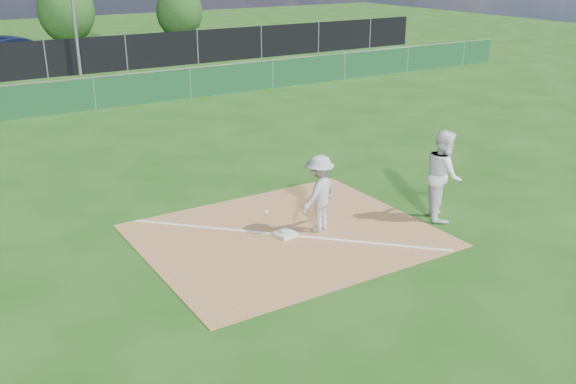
{
  "coord_description": "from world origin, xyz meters",
  "views": [
    {
      "loc": [
        -6.64,
        -9.68,
        5.71
      ],
      "look_at": [
        0.04,
        1.0,
        1.0
      ],
      "focal_mm": 40.0,
      "sensor_mm": 36.0,
      "label": 1
    }
  ],
  "objects_px": {
    "car_right": "(108,48)",
    "tree_mid": "(66,11)",
    "tree_right": "(179,12)",
    "runner": "(443,175)",
    "first_base": "(285,234)",
    "play_at_first": "(319,193)",
    "car_mid": "(17,50)"
  },
  "relations": [
    {
      "from": "car_mid",
      "to": "car_right",
      "type": "bearing_deg",
      "value": -117.25
    },
    {
      "from": "runner",
      "to": "first_base",
      "type": "bearing_deg",
      "value": 107.96
    },
    {
      "from": "runner",
      "to": "tree_right",
      "type": "bearing_deg",
      "value": 19.96
    },
    {
      "from": "play_at_first",
      "to": "tree_right",
      "type": "relative_size",
      "value": 0.5
    },
    {
      "from": "car_mid",
      "to": "tree_mid",
      "type": "bearing_deg",
      "value": -50.63
    },
    {
      "from": "play_at_first",
      "to": "car_right",
      "type": "xyz_separation_m",
      "value": [
        3.6,
        26.43,
        -0.27
      ]
    },
    {
      "from": "runner",
      "to": "tree_right",
      "type": "distance_m",
      "value": 33.75
    },
    {
      "from": "runner",
      "to": "car_mid",
      "type": "height_order",
      "value": "runner"
    },
    {
      "from": "car_right",
      "to": "tree_mid",
      "type": "distance_m",
      "value": 7.2
    },
    {
      "from": "first_base",
      "to": "car_mid",
      "type": "relative_size",
      "value": 0.09
    },
    {
      "from": "runner",
      "to": "tree_right",
      "type": "height_order",
      "value": "tree_right"
    },
    {
      "from": "play_at_first",
      "to": "runner",
      "type": "distance_m",
      "value": 2.93
    },
    {
      "from": "runner",
      "to": "tree_mid",
      "type": "bearing_deg",
      "value": 32.37
    },
    {
      "from": "tree_mid",
      "to": "tree_right",
      "type": "relative_size",
      "value": 1.14
    },
    {
      "from": "runner",
      "to": "tree_mid",
      "type": "height_order",
      "value": "tree_mid"
    },
    {
      "from": "tree_right",
      "to": "runner",
      "type": "bearing_deg",
      "value": -103.1
    },
    {
      "from": "runner",
      "to": "car_mid",
      "type": "relative_size",
      "value": 0.46
    },
    {
      "from": "first_base",
      "to": "car_mid",
      "type": "xyz_separation_m",
      "value": [
        -0.3,
        27.34,
        0.68
      ]
    },
    {
      "from": "car_mid",
      "to": "tree_mid",
      "type": "height_order",
      "value": "tree_mid"
    },
    {
      "from": "first_base",
      "to": "play_at_first",
      "type": "bearing_deg",
      "value": -7.88
    },
    {
      "from": "car_right",
      "to": "tree_mid",
      "type": "xyz_separation_m",
      "value": [
        -0.39,
        7.01,
        1.6
      ]
    },
    {
      "from": "car_mid",
      "to": "tree_mid",
      "type": "relative_size",
      "value": 1.04
    },
    {
      "from": "first_base",
      "to": "tree_mid",
      "type": "relative_size",
      "value": 0.09
    },
    {
      "from": "car_mid",
      "to": "car_right",
      "type": "height_order",
      "value": "car_mid"
    },
    {
      "from": "car_right",
      "to": "tree_right",
      "type": "bearing_deg",
      "value": -37.71
    },
    {
      "from": "runner",
      "to": "tree_right",
      "type": "xyz_separation_m",
      "value": [
        7.65,
        32.86,
        0.89
      ]
    },
    {
      "from": "first_base",
      "to": "tree_mid",
      "type": "xyz_separation_m",
      "value": [
        3.99,
        33.34,
        2.14
      ]
    },
    {
      "from": "car_mid",
      "to": "car_right",
      "type": "xyz_separation_m",
      "value": [
        4.68,
        -1.01,
        -0.14
      ]
    },
    {
      "from": "tree_right",
      "to": "car_mid",
      "type": "bearing_deg",
      "value": -158.41
    },
    {
      "from": "first_base",
      "to": "runner",
      "type": "relative_size",
      "value": 0.19
    },
    {
      "from": "tree_mid",
      "to": "first_base",
      "type": "bearing_deg",
      "value": -96.83
    },
    {
      "from": "first_base",
      "to": "car_right",
      "type": "height_order",
      "value": "car_right"
    }
  ]
}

